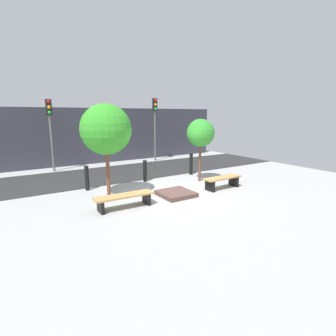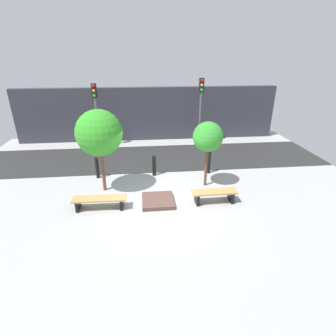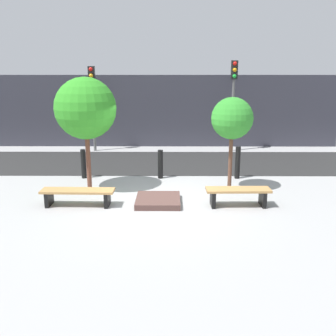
% 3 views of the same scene
% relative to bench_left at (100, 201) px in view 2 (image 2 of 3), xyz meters
% --- Properties ---
extents(ground_plane, '(18.00, 18.00, 0.00)m').
position_rel_bench_left_xyz_m(ground_plane, '(2.09, 0.22, -0.32)').
color(ground_plane, '#A1A1A1').
extents(road_strip, '(18.00, 3.90, 0.01)m').
position_rel_bench_left_xyz_m(road_strip, '(2.09, 4.84, -0.32)').
color(road_strip, '#282828').
rests_on(road_strip, ground).
extents(building_facade, '(16.20, 0.50, 3.28)m').
position_rel_bench_left_xyz_m(building_facade, '(2.09, 8.32, 1.32)').
color(building_facade, '#33333D').
rests_on(building_facade, ground).
extents(bench_left, '(1.91, 0.51, 0.44)m').
position_rel_bench_left_xyz_m(bench_left, '(0.00, 0.00, 0.00)').
color(bench_left, black).
rests_on(bench_left, ground).
extents(bench_right, '(1.68, 0.51, 0.47)m').
position_rel_bench_left_xyz_m(bench_right, '(4.18, 0.00, 0.02)').
color(bench_right, black).
rests_on(bench_right, ground).
extents(planter_bed, '(1.17, 1.19, 0.15)m').
position_rel_bench_left_xyz_m(planter_bed, '(2.09, 0.20, -0.25)').
color(planter_bed, brown).
rests_on(planter_bed, ground).
extents(tree_behind_left_bench, '(1.76, 1.76, 3.29)m').
position_rel_bench_left_xyz_m(tree_behind_left_bench, '(0.00, 1.43, 2.08)').
color(tree_behind_left_bench, brown).
rests_on(tree_behind_left_bench, ground).
extents(tree_behind_right_bench, '(1.20, 1.20, 2.73)m').
position_rel_bench_left_xyz_m(tree_behind_right_bench, '(4.18, 1.43, 1.79)').
color(tree_behind_right_bench, brown).
rests_on(tree_behind_right_bench, ground).
extents(bollard_far_left, '(0.16, 0.16, 0.96)m').
position_rel_bench_left_xyz_m(bollard_far_left, '(-0.44, 2.64, 0.16)').
color(bollard_far_left, black).
rests_on(bollard_far_left, ground).
extents(bollard_left, '(0.17, 0.17, 0.94)m').
position_rel_bench_left_xyz_m(bollard_left, '(2.09, 2.64, 0.15)').
color(bollard_left, black).
rests_on(bollard_left, ground).
extents(bollard_center, '(0.17, 0.17, 1.07)m').
position_rel_bench_left_xyz_m(bollard_center, '(4.62, 2.64, 0.21)').
color(bollard_center, black).
rests_on(bollard_center, ground).
extents(traffic_light_west, '(0.28, 0.27, 3.65)m').
position_rel_bench_left_xyz_m(traffic_light_west, '(-0.94, 7.07, 2.20)').
color(traffic_light_west, slate).
rests_on(traffic_light_west, ground).
extents(traffic_light_mid_west, '(0.28, 0.27, 3.88)m').
position_rel_bench_left_xyz_m(traffic_light_mid_west, '(5.12, 7.07, 2.35)').
color(traffic_light_mid_west, '#5A5A5A').
rests_on(traffic_light_mid_west, ground).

